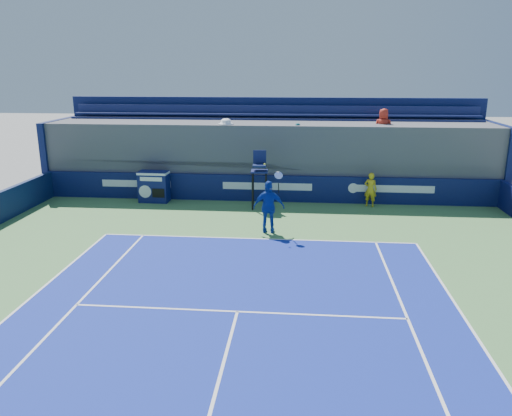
# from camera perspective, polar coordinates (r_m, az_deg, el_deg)

# --- Properties ---
(ball_person) EXTENTS (0.63, 0.51, 1.50)m
(ball_person) POSITION_cam_1_polar(r_m,az_deg,el_deg) (22.07, 12.95, 2.07)
(ball_person) COLOR gold
(ball_person) RESTS_ON apron
(back_hoarding) EXTENTS (20.40, 0.21, 1.20)m
(back_hoarding) POSITION_cam_1_polar(r_m,az_deg,el_deg) (22.42, 1.30, 2.26)
(back_hoarding) COLOR #0C1446
(back_hoarding) RESTS_ON ground
(match_clock) EXTENTS (1.34, 0.77, 1.40)m
(match_clock) POSITION_cam_1_polar(r_m,az_deg,el_deg) (22.76, -11.59, 2.51)
(match_clock) COLOR #101651
(match_clock) RESTS_ON ground
(umpire_chair) EXTENTS (0.73, 0.73, 2.48)m
(umpire_chair) POSITION_cam_1_polar(r_m,az_deg,el_deg) (21.08, 0.40, 3.98)
(umpire_chair) COLOR black
(umpire_chair) RESTS_ON ground
(tennis_player) EXTENTS (1.13, 0.47, 2.57)m
(tennis_player) POSITION_cam_1_polar(r_m,az_deg,el_deg) (18.00, 1.50, 0.12)
(tennis_player) COLOR #13369D
(tennis_player) RESTS_ON apron
(stadium_seating) EXTENTS (21.00, 4.05, 4.40)m
(stadium_seating) POSITION_cam_1_polar(r_m,az_deg,el_deg) (24.18, 1.63, 6.23)
(stadium_seating) COLOR #4E4E53
(stadium_seating) RESTS_ON ground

